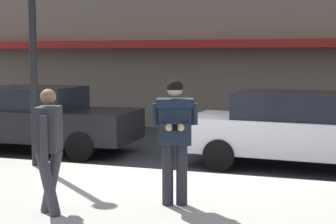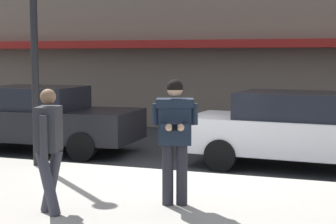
# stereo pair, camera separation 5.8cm
# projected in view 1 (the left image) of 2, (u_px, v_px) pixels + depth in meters

# --- Properties ---
(ground_plane) EXTENTS (80.00, 80.00, 0.00)m
(ground_plane) POSITION_uv_depth(u_px,v_px,m) (186.00, 176.00, 10.59)
(ground_plane) COLOR #2B2D30
(sidewalk) EXTENTS (32.00, 5.30, 0.14)m
(sidewalk) POSITION_uv_depth(u_px,v_px,m) (193.00, 219.00, 7.58)
(sidewalk) COLOR #A8A399
(sidewalk) RESTS_ON ground
(curb_paint_line) EXTENTS (28.00, 0.12, 0.01)m
(curb_paint_line) POSITION_uv_depth(u_px,v_px,m) (239.00, 179.00, 10.31)
(curb_paint_line) COLOR silver
(curb_paint_line) RESTS_ON ground
(parked_sedan_near) EXTENTS (4.58, 2.08, 1.54)m
(parked_sedan_near) POSITION_uv_depth(u_px,v_px,m) (40.00, 118.00, 13.19)
(parked_sedan_near) COLOR black
(parked_sedan_near) RESTS_ON ground
(parked_sedan_mid) EXTENTS (4.60, 2.13, 1.54)m
(parked_sedan_mid) POSITION_uv_depth(u_px,v_px,m) (297.00, 130.00, 11.23)
(parked_sedan_mid) COLOR silver
(parked_sedan_mid) RESTS_ON ground
(man_texting_on_phone) EXTENTS (0.62, 0.65, 1.81)m
(man_texting_on_phone) POSITION_uv_depth(u_px,v_px,m) (175.00, 128.00, 7.92)
(man_texting_on_phone) COLOR #23232B
(man_texting_on_phone) RESTS_ON sidewalk
(pedestrian_with_bag) EXTENTS (0.41, 0.72, 1.70)m
(pedestrian_with_bag) POSITION_uv_depth(u_px,v_px,m) (50.00, 143.00, 7.51)
(pedestrian_with_bag) COLOR #33333D
(pedestrian_with_bag) RESTS_ON sidewalk
(street_lamp_post) EXTENTS (0.36, 0.36, 4.88)m
(street_lamp_post) POSITION_uv_depth(u_px,v_px,m) (32.00, 9.00, 10.60)
(street_lamp_post) COLOR black
(street_lamp_post) RESTS_ON sidewalk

